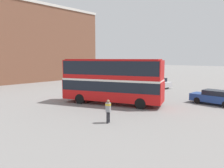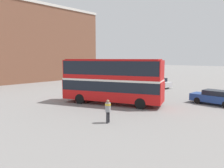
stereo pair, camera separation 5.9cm
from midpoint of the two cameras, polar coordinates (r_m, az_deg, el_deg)
ground_plane at (r=22.19m, az=3.79°, el=-5.31°), size 240.00×240.00×0.00m
building_row_left at (r=47.78m, az=-22.00°, el=9.89°), size 8.91×31.93×15.27m
double_decker_bus at (r=21.94m, az=0.08°, el=1.45°), size 10.39×5.91×4.54m
pedestrian_foreground at (r=15.70m, az=-0.97°, el=-6.48°), size 0.53×0.53×1.70m
parked_car_kerb_near at (r=35.02m, az=11.79°, el=0.32°), size 4.69×2.45×1.57m
parked_car_kerb_far at (r=24.18m, az=25.30°, el=-3.13°), size 4.53×2.02×1.46m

